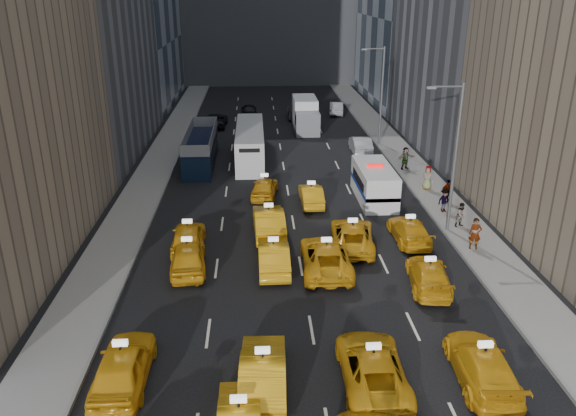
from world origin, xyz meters
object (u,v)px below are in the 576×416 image
object	(u,v)px
city_bus	(250,144)
pedestrian_0	(475,234)
double_decker	(201,147)
box_truck	(305,115)
nypd_van	(374,184)

from	to	relation	value
city_bus	pedestrian_0	distance (m)	22.70
double_decker	city_bus	world-z (taller)	double_decker
city_bus	box_truck	bearing A→B (deg)	54.77
double_decker	city_bus	bearing A→B (deg)	9.25
nypd_van	city_bus	xyz separation A→B (m)	(-8.68, 10.30, 0.24)
box_truck	double_decker	bearing A→B (deg)	-131.27
nypd_van	city_bus	world-z (taller)	city_bus
nypd_van	box_truck	size ratio (longest dim) A/B	0.89
nypd_van	city_bus	size ratio (longest dim) A/B	0.55
nypd_van	box_truck	xyz separation A→B (m)	(-2.99, 20.88, 0.40)
nypd_van	pedestrian_0	size ratio (longest dim) A/B	3.34
box_truck	pedestrian_0	bearing A→B (deg)	-77.65
box_truck	pedestrian_0	xyz separation A→B (m)	(6.97, -29.41, -0.48)
box_truck	pedestrian_0	world-z (taller)	box_truck
double_decker	pedestrian_0	world-z (taller)	double_decker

